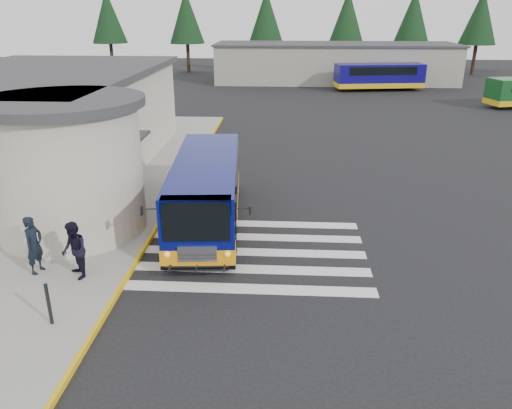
# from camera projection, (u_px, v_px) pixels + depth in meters

# --- Properties ---
(ground) EXTENTS (140.00, 140.00, 0.00)m
(ground) POSITION_uv_depth(u_px,v_px,m) (263.00, 242.00, 17.72)
(ground) COLOR black
(ground) RESTS_ON ground
(sidewalk) EXTENTS (10.00, 34.00, 0.15)m
(sidewalk) POSITION_uv_depth(u_px,v_px,m) (63.00, 196.00, 21.91)
(sidewalk) COLOR gray
(sidewalk) RESTS_ON ground
(curb_strip) EXTENTS (0.12, 34.00, 0.16)m
(curb_strip) POSITION_uv_depth(u_px,v_px,m) (174.00, 198.00, 21.64)
(curb_strip) COLOR gold
(curb_strip) RESTS_ON ground
(station_building) EXTENTS (12.70, 18.70, 4.80)m
(station_building) POSITION_uv_depth(u_px,v_px,m) (44.00, 125.00, 23.80)
(station_building) COLOR beige
(station_building) RESTS_ON ground
(crosswalk) EXTENTS (8.00, 5.35, 0.01)m
(crosswalk) POSITION_uv_depth(u_px,v_px,m) (248.00, 252.00, 17.01)
(crosswalk) COLOR silver
(crosswalk) RESTS_ON ground
(depot_building) EXTENTS (26.40, 8.40, 4.20)m
(depot_building) POSITION_uv_depth(u_px,v_px,m) (334.00, 63.00, 55.63)
(depot_building) COLOR gray
(depot_building) RESTS_ON ground
(tree_line) EXTENTS (58.40, 4.40, 10.00)m
(tree_line) POSITION_uv_depth(u_px,v_px,m) (333.00, 17.00, 61.33)
(tree_line) COLOR black
(tree_line) RESTS_ON ground
(transit_bus) EXTENTS (3.45, 9.12, 2.53)m
(transit_bus) POSITION_uv_depth(u_px,v_px,m) (207.00, 194.00, 18.85)
(transit_bus) COLOR #080E62
(transit_bus) RESTS_ON ground
(pedestrian_a) EXTENTS (0.57, 0.75, 1.84)m
(pedestrian_a) POSITION_uv_depth(u_px,v_px,m) (34.00, 245.00, 15.11)
(pedestrian_a) COLOR black
(pedestrian_a) RESTS_ON sidewalk
(pedestrian_b) EXTENTS (1.05, 1.10, 1.78)m
(pedestrian_b) POSITION_uv_depth(u_px,v_px,m) (74.00, 251.00, 14.81)
(pedestrian_b) COLOR black
(pedestrian_b) RESTS_ON sidewalk
(bollard) EXTENTS (0.10, 0.10, 1.17)m
(bollard) POSITION_uv_depth(u_px,v_px,m) (49.00, 304.00, 12.69)
(bollard) COLOR black
(bollard) RESTS_ON sidewalk
(far_bus_a) EXTENTS (9.03, 3.76, 2.26)m
(far_bus_a) POSITION_uv_depth(u_px,v_px,m) (379.00, 76.00, 50.06)
(far_bus_a) COLOR #0E085F
(far_bus_a) RESTS_ON ground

